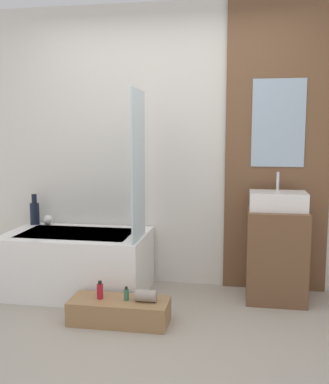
{
  "coord_description": "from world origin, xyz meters",
  "views": [
    {
      "loc": [
        0.69,
        -2.59,
        1.45
      ],
      "look_at": [
        0.13,
        0.69,
        1.0
      ],
      "focal_mm": 42.0,
      "sensor_mm": 36.0,
      "label": 1
    }
  ],
  "objects_px": {
    "vase_tall_dark": "(35,212)",
    "bottle_soap_primary": "(100,291)",
    "vase_round_light": "(48,220)",
    "wooden_step_bench": "(119,311)",
    "sink": "(278,201)",
    "bottle_soap_secondary": "(126,294)",
    "bathtub": "(78,262)"
  },
  "relations": [
    {
      "from": "sink",
      "to": "vase_round_light",
      "type": "bearing_deg",
      "value": 175.79
    },
    {
      "from": "vase_round_light",
      "to": "bottle_soap_primary",
      "type": "bearing_deg",
      "value": -47.4
    },
    {
      "from": "bathtub",
      "to": "bottle_soap_secondary",
      "type": "xyz_separation_m",
      "value": [
        0.6,
        -0.58,
        -0.05
      ]
    },
    {
      "from": "sink",
      "to": "vase_tall_dark",
      "type": "bearing_deg",
      "value": 175.97
    },
    {
      "from": "wooden_step_bench",
      "to": "vase_round_light",
      "type": "height_order",
      "value": "vase_round_light"
    },
    {
      "from": "wooden_step_bench",
      "to": "vase_round_light",
      "type": "bearing_deg",
      "value": 137.55
    },
    {
      "from": "bottle_soap_secondary",
      "to": "sink",
      "type": "bearing_deg",
      "value": 31.69
    },
    {
      "from": "vase_tall_dark",
      "to": "bottle_soap_primary",
      "type": "bearing_deg",
      "value": -42.98
    },
    {
      "from": "bottle_soap_secondary",
      "to": "wooden_step_bench",
      "type": "bearing_deg",
      "value": 180.0
    },
    {
      "from": "wooden_step_bench",
      "to": "bottle_soap_primary",
      "type": "bearing_deg",
      "value": 180.0
    },
    {
      "from": "vase_tall_dark",
      "to": "vase_round_light",
      "type": "distance_m",
      "value": 0.15
    },
    {
      "from": "vase_tall_dark",
      "to": "wooden_step_bench",
      "type": "bearing_deg",
      "value": -38.74
    },
    {
      "from": "bathtub",
      "to": "vase_round_light",
      "type": "distance_m",
      "value": 0.58
    },
    {
      "from": "wooden_step_bench",
      "to": "sink",
      "type": "xyz_separation_m",
      "value": [
        1.2,
        0.71,
        0.77
      ]
    },
    {
      "from": "bathtub",
      "to": "bottle_soap_primary",
      "type": "relative_size",
      "value": 9.05
    },
    {
      "from": "bottle_soap_secondary",
      "to": "vase_tall_dark",
      "type": "bearing_deg",
      "value": 142.67
    },
    {
      "from": "bottle_soap_primary",
      "to": "wooden_step_bench",
      "type": "bearing_deg",
      "value": -0.0
    },
    {
      "from": "vase_tall_dark",
      "to": "bottle_soap_secondary",
      "type": "bearing_deg",
      "value": -37.33
    },
    {
      "from": "bottle_soap_primary",
      "to": "bottle_soap_secondary",
      "type": "height_order",
      "value": "bottle_soap_primary"
    },
    {
      "from": "vase_tall_dark",
      "to": "bottle_soap_primary",
      "type": "relative_size",
      "value": 2.13
    },
    {
      "from": "bathtub",
      "to": "vase_round_light",
      "type": "height_order",
      "value": "vase_round_light"
    },
    {
      "from": "vase_round_light",
      "to": "bottle_soap_secondary",
      "type": "relative_size",
      "value": 0.9
    },
    {
      "from": "sink",
      "to": "wooden_step_bench",
      "type": "bearing_deg",
      "value": -149.53
    },
    {
      "from": "wooden_step_bench",
      "to": "sink",
      "type": "relative_size",
      "value": 1.59
    },
    {
      "from": "wooden_step_bench",
      "to": "bottle_soap_secondary",
      "type": "xyz_separation_m",
      "value": [
        0.06,
        0.0,
        0.14
      ]
    },
    {
      "from": "bottle_soap_primary",
      "to": "vase_round_light",
      "type": "bearing_deg",
      "value": 132.6
    },
    {
      "from": "wooden_step_bench",
      "to": "vase_tall_dark",
      "type": "distance_m",
      "value": 1.5
    },
    {
      "from": "sink",
      "to": "bottle_soap_secondary",
      "type": "height_order",
      "value": "sink"
    },
    {
      "from": "wooden_step_bench",
      "to": "sink",
      "type": "bearing_deg",
      "value": 30.47
    },
    {
      "from": "vase_tall_dark",
      "to": "bottle_soap_primary",
      "type": "height_order",
      "value": "vase_tall_dark"
    },
    {
      "from": "sink",
      "to": "vase_round_light",
      "type": "height_order",
      "value": "sink"
    },
    {
      "from": "wooden_step_bench",
      "to": "vase_tall_dark",
      "type": "height_order",
      "value": "vase_tall_dark"
    }
  ]
}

